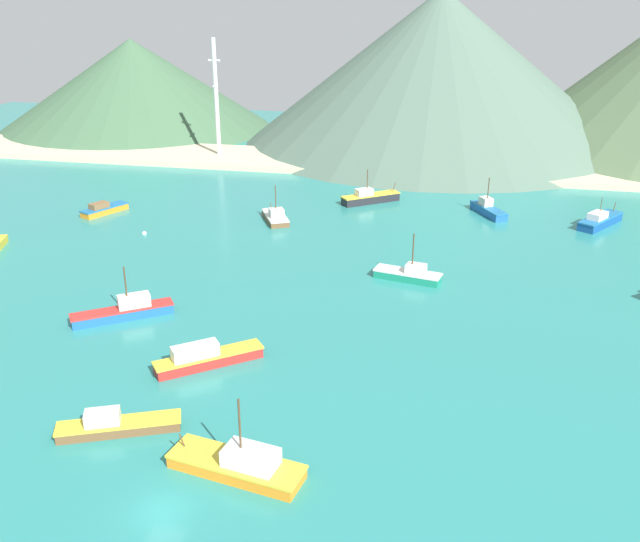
# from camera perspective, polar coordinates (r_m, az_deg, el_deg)

# --- Properties ---
(ground) EXTENTS (260.00, 280.00, 0.50)m
(ground) POSITION_cam_1_polar(r_m,az_deg,el_deg) (75.16, -3.58, -4.50)
(ground) COLOR teal
(fishing_boat_0) EXTENTS (6.07, 8.64, 5.97)m
(fishing_boat_0) POSITION_cam_1_polar(r_m,az_deg,el_deg) (114.83, 13.80, 5.02)
(fishing_boat_0) COLOR #1E5BA8
(fishing_boat_0) RESTS_ON ground
(fishing_boat_1) EXTENTS (9.72, 8.27, 5.81)m
(fishing_boat_1) POSITION_cam_1_polar(r_m,az_deg,el_deg) (118.26, 4.16, 6.12)
(fishing_boat_1) COLOR #232328
(fishing_boat_1) RESTS_ON ground
(fishing_boat_3) EXTENTS (9.94, 5.77, 2.14)m
(fishing_boat_3) POSITION_cam_1_polar(r_m,az_deg,el_deg) (59.60, -16.60, -12.15)
(fishing_boat_3) COLOR brown
(fishing_boat_3) RESTS_ON ground
(fishing_boat_4) EXTENTS (10.16, 8.09, 6.07)m
(fishing_boat_4) POSITION_cam_1_polar(r_m,az_deg,el_deg) (78.62, -15.90, -3.18)
(fishing_boat_4) COLOR #1E5BA8
(fishing_boat_4) RESTS_ON ground
(fishing_boat_5) EXTENTS (6.18, 8.26, 5.86)m
(fishing_boat_5) POSITION_cam_1_polar(r_m,az_deg,el_deg) (108.36, -3.71, 4.53)
(fishing_boat_5) COLOR brown
(fishing_boat_5) RESTS_ON ground
(fishing_boat_6) EXTENTS (10.86, 4.89, 6.56)m
(fishing_boat_6) POSITION_cam_1_polar(r_m,az_deg,el_deg) (53.24, -6.68, -15.66)
(fishing_boat_6) COLOR orange
(fishing_boat_6) RESTS_ON ground
(fishing_boat_8) EXTENTS (7.84, 9.86, 4.66)m
(fishing_boat_8) POSITION_cam_1_polar(r_m,az_deg,el_deg) (114.33, 22.25, 3.92)
(fishing_boat_8) COLOR #14478C
(fishing_boat_8) RESTS_ON ground
(fishing_boat_13) EXTENTS (9.60, 8.27, 2.48)m
(fishing_boat_13) POSITION_cam_1_polar(r_m,az_deg,el_deg) (67.20, -9.50, -7.09)
(fishing_boat_13) COLOR red
(fishing_boat_13) RESTS_ON ground
(fishing_boat_14) EXTENTS (8.73, 4.15, 6.16)m
(fishing_boat_14) POSITION_cam_1_polar(r_m,az_deg,el_deg) (86.36, 7.41, -0.26)
(fishing_boat_14) COLOR #198466
(fishing_boat_14) RESTS_ON ground
(fishing_boat_15) EXTENTS (5.42, 8.21, 1.99)m
(fishing_boat_15) POSITION_cam_1_polar(r_m,az_deg,el_deg) (117.44, -17.55, 4.93)
(fishing_boat_15) COLOR orange
(fishing_boat_15) RESTS_ON ground
(buoy_0) EXTENTS (0.68, 0.68, 0.68)m
(buoy_0) POSITION_cam_1_polar(r_m,az_deg,el_deg) (105.62, -14.41, 3.05)
(buoy_0) COLOR silver
(buoy_0) RESTS_ON ground
(beach_strip) EXTENTS (247.00, 18.91, 1.20)m
(beach_strip) POSITION_cam_1_polar(r_m,az_deg,el_deg) (143.85, 4.42, 8.87)
(beach_strip) COLOR beige
(beach_strip) RESTS_ON ground
(hill_west) EXTENTS (70.59, 70.59, 22.73)m
(hill_west) POSITION_cam_1_polar(r_m,az_deg,el_deg) (191.02, -15.21, 14.75)
(hill_west) COLOR #3D6042
(hill_west) RESTS_ON ground
(hill_central) EXTENTS (90.02, 90.02, 34.62)m
(hill_central) POSITION_cam_1_polar(r_m,az_deg,el_deg) (167.04, 9.81, 16.28)
(hill_central) COLOR #4C6656
(hill_central) RESTS_ON ground
(radio_tower) EXTENTS (2.51, 2.01, 25.08)m
(radio_tower) POSITION_cam_1_polar(r_m,az_deg,el_deg) (149.47, -8.62, 13.95)
(radio_tower) COLOR silver
(radio_tower) RESTS_ON ground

